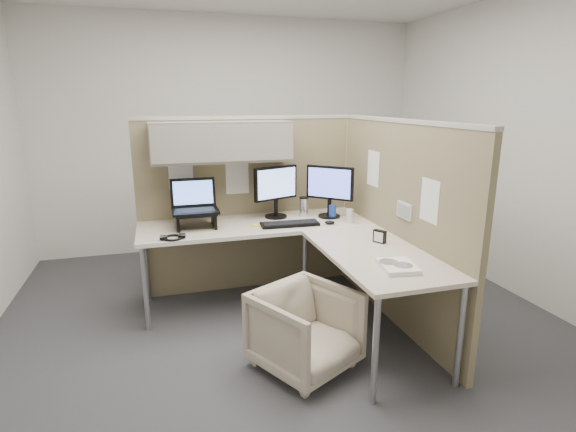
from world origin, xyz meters
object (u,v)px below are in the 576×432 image
object	(u,v)px
desk	(295,239)
keyboard	(290,224)
office_chair	(305,326)
monitor_left	(276,188)

from	to	relation	value
desk	keyboard	size ratio (longest dim) A/B	4.04
office_chair	keyboard	size ratio (longest dim) A/B	1.23
monitor_left	keyboard	distance (m)	0.40
monitor_left	keyboard	bearing A→B (deg)	-101.75
monitor_left	keyboard	xyz separation A→B (m)	(0.04, -0.30, -0.26)
office_chair	monitor_left	distance (m)	1.45
office_chair	monitor_left	bearing A→B (deg)	55.94
desk	office_chair	size ratio (longest dim) A/B	3.28
keyboard	desk	bearing A→B (deg)	-93.93
office_chair	keyboard	bearing A→B (deg)	51.65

